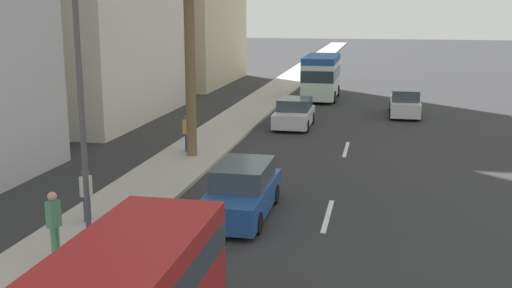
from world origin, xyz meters
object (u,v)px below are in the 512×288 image
car_second (242,191)px  street_lamp (84,90)px  pedestrian_near_lamp (187,131)px  car_third (405,103)px  pedestrian_mid_block (54,222)px  minibus_fourth (321,75)px  pedestrian_by_tree (86,193)px  car_fifth (294,114)px

car_second → street_lamp: (-4.55, 2.81, 3.69)m
pedestrian_near_lamp → street_lamp: size_ratio=0.23×
car_third → pedestrian_mid_block: pedestrian_mid_block is taller
street_lamp → pedestrian_near_lamp: bearing=6.6°
minibus_fourth → pedestrian_by_tree: bearing=-8.6°
car_third → pedestrian_near_lamp: bearing=141.8°
pedestrian_mid_block → pedestrian_by_tree: (2.87, 0.56, -0.12)m
pedestrian_by_tree → street_lamp: size_ratio=0.23×
minibus_fourth → car_fifth: (-10.97, 0.38, -0.96)m
car_third → pedestrian_near_lamp: (-12.45, 9.79, 0.26)m
car_third → car_fifth: 7.83m
pedestrian_mid_block → pedestrian_by_tree: bearing=29.3°
minibus_fourth → pedestrian_by_tree: 28.28m
car_second → car_fifth: bearing=-178.1°
pedestrian_mid_block → street_lamp: (0.18, -0.95, 3.32)m
car_third → car_fifth: bearing=129.5°
car_fifth → pedestrian_by_tree: 17.41m
minibus_fourth → pedestrian_near_lamp: size_ratio=3.78×
car_second → pedestrian_by_tree: bearing=-66.7°
car_third → pedestrian_mid_block: size_ratio=2.63×
pedestrian_near_lamp → pedestrian_by_tree: pedestrian_near_lamp is taller
pedestrian_by_tree → street_lamp: street_lamp is taller
pedestrian_near_lamp → pedestrian_mid_block: (-12.39, -0.47, 0.09)m
pedestrian_by_tree → pedestrian_near_lamp: bearing=12.7°
car_fifth → pedestrian_by_tree: bearing=-12.7°
car_second → pedestrian_near_lamp: bearing=-151.1°
car_fifth → car_third: bearing=129.5°
car_second → street_lamp: bearing=-31.7°
minibus_fourth → pedestrian_by_tree: minibus_fourth is taller
minibus_fourth → street_lamp: (-30.65, 2.70, 2.76)m
car_third → street_lamp: bearing=161.3°
pedestrian_near_lamp → pedestrian_mid_block: bearing=38.6°
pedestrian_near_lamp → pedestrian_by_tree: (-9.52, 0.09, -0.03)m
car_second → pedestrian_by_tree: pedestrian_by_tree is taller
car_second → pedestrian_mid_block: (-4.73, 3.76, 0.36)m
minibus_fourth → pedestrian_near_lamp: 18.91m
car_second → pedestrian_near_lamp: (7.66, 4.23, 0.27)m
car_second → street_lamp: 6.50m
pedestrian_near_lamp → pedestrian_mid_block: pedestrian_mid_block is taller
car_third → street_lamp: 26.30m
pedestrian_near_lamp → street_lamp: street_lamp is taller
car_third → minibus_fourth: minibus_fourth is taller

